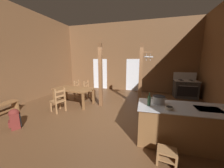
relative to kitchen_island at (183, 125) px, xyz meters
The scene contains 19 objects.
ground_plane 2.45m from the kitchen_island, 159.87° to the left, with size 9.04×9.11×0.10m, color brown.
wall_back 5.79m from the kitchen_island, 114.01° to the left, with size 9.04×0.14×4.32m, color brown.
wall_left 6.72m from the kitchen_island, behind, with size 0.14×9.11×4.32m, color brown.
glazed_door_back_left 6.48m from the kitchen_island, 129.52° to the left, with size 1.00×0.01×2.05m, color white.
glazed_panel_back_right 5.34m from the kitchen_island, 110.27° to the left, with size 0.84×0.01×2.05m, color white.
kitchen_island is the anchor object (origin of this frame).
stove_range 4.33m from the kitchen_island, 75.60° to the left, with size 1.15×0.84×1.32m.
support_post_with_pot_rack 2.64m from the kitchen_island, 117.99° to the left, with size 0.54×0.24×2.67m.
support_post_center 3.45m from the kitchen_island, 147.66° to the left, with size 0.14×0.14×2.67m.
step_stool 0.97m from the kitchen_island, 118.94° to the right, with size 0.39×0.32×0.30m.
dining_table 4.40m from the kitchen_island, 158.22° to the left, with size 1.79×1.09×0.74m.
ladderback_chair_near_window 4.21m from the kitchen_island, behind, with size 0.56×0.56×0.95m.
ladderback_chair_by_post 4.55m from the kitchen_island, 146.21° to the left, with size 0.47×0.47×0.95m.
ladderback_chair_at_table_end 5.04m from the kitchen_island, 149.66° to the left, with size 0.46×0.46×0.95m.
bench_along_left_wall 5.87m from the kitchen_island, behind, with size 0.43×1.16×0.44m.
backpack 4.64m from the kitchen_island, behind, with size 0.39×0.39×0.60m.
stockpot_on_counter 0.81m from the kitchen_island, behind, with size 0.37×0.30×0.19m.
mixing_bowl_on_counter 0.67m from the kitchen_island, 146.59° to the right, with size 0.18×0.18×0.06m.
bottle_tall_on_counter 1.02m from the kitchen_island, behind, with size 0.08×0.08×0.32m.
Camera 1 is at (1.37, -3.96, 2.00)m, focal length 19.97 mm.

